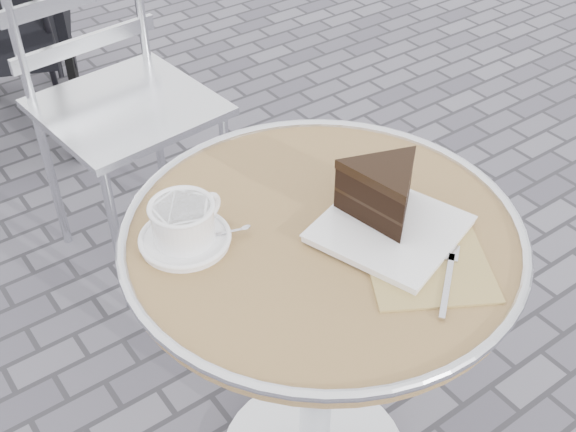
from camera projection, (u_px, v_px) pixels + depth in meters
cafe_table at (320, 296)px, 1.37m from camera, size 0.72×0.72×0.74m
cappuccino_set at (185, 226)px, 1.22m from camera, size 0.18×0.15×0.08m
cake_plate_set at (386, 200)px, 1.24m from camera, size 0.28×0.37×0.12m
bistro_chair at (102, 61)px, 2.00m from camera, size 0.48×0.48×0.99m
baby_stroller at (4, 19)px, 2.67m from camera, size 0.71×0.98×0.93m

